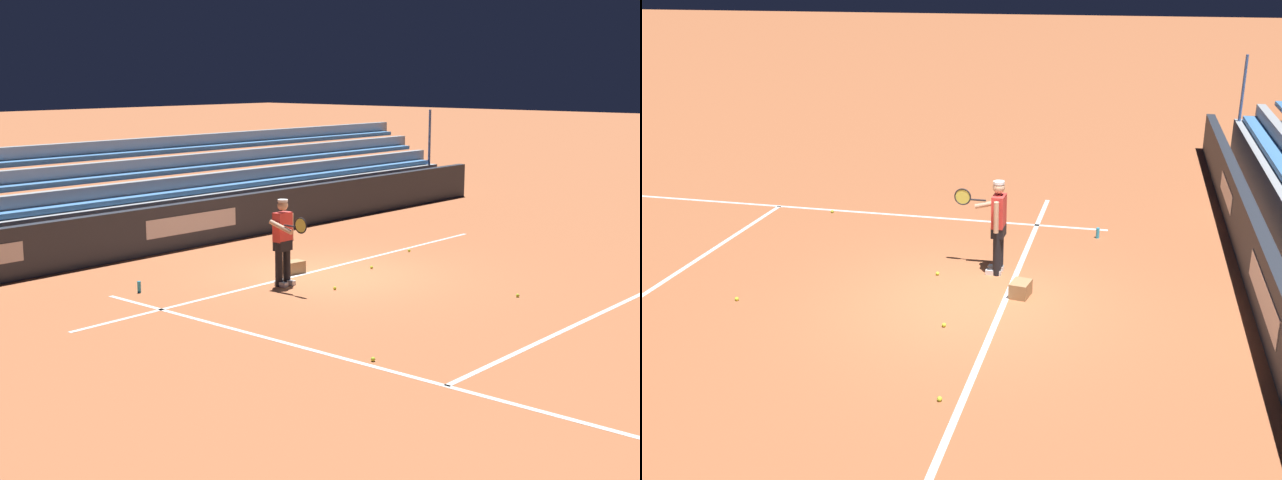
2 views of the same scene
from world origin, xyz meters
TOP-DOWN VIEW (x-y plane):
  - ground_plane at (0.00, 0.00)m, footprint 160.00×160.00m
  - court_baseline_white at (0.00, -0.50)m, footprint 12.00×0.10m
  - court_sideline_white at (4.11, 4.00)m, footprint 0.10×12.00m
  - court_service_line_white at (0.00, 5.50)m, footprint 8.22×0.10m
  - back_wall_sponsor_board at (0.01, -4.57)m, footprint 24.50×0.25m
  - tennis_player at (1.32, -0.14)m, footprint 0.59×0.99m
  - ball_box_cardboard at (0.38, -0.72)m, footprint 0.44×0.36m
  - tennis_ball_far_left at (-0.87, 3.84)m, footprint 0.07×0.07m
  - tennis_ball_far_right at (-3.07, -0.22)m, footprint 0.07×0.07m
  - tennis_ball_midcourt at (0.94, 0.87)m, footprint 0.07×0.07m
  - tennis_ball_by_box at (-1.02, 0.25)m, footprint 0.07×0.07m
  - tennis_ball_near_player at (3.93, 4.12)m, footprint 0.07×0.07m
  - water_bottle at (3.58, -1.81)m, footprint 0.07×0.07m

SIDE VIEW (x-z plane):
  - ground_plane at x=0.00m, z-range 0.00..0.00m
  - court_baseline_white at x=0.00m, z-range 0.00..0.01m
  - court_sideline_white at x=4.11m, z-range 0.00..0.01m
  - court_service_line_white at x=0.00m, z-range 0.00..0.01m
  - tennis_ball_far_left at x=-0.87m, z-range 0.00..0.07m
  - tennis_ball_far_right at x=-3.07m, z-range 0.00..0.07m
  - tennis_ball_midcourt at x=0.94m, z-range 0.00..0.07m
  - tennis_ball_by_box at x=-1.02m, z-range 0.00..0.07m
  - tennis_ball_near_player at x=3.93m, z-range 0.00..0.07m
  - water_bottle at x=3.58m, z-range 0.00..0.22m
  - ball_box_cardboard at x=0.38m, z-range 0.00..0.26m
  - back_wall_sponsor_board at x=0.01m, z-range 0.00..1.10m
  - tennis_player at x=1.32m, z-range 0.04..1.75m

